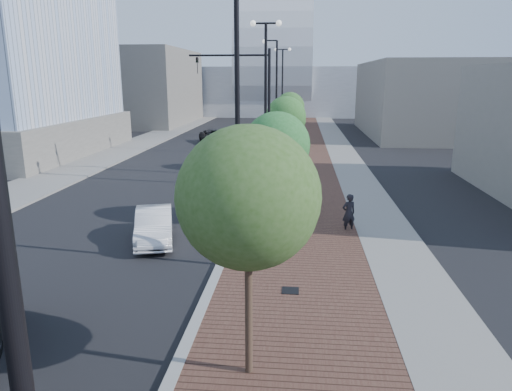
{
  "coord_description": "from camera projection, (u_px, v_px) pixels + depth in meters",
  "views": [
    {
      "loc": [
        2.58,
        -4.8,
        6.24
      ],
      "look_at": [
        1.0,
        12.0,
        2.0
      ],
      "focal_mm": 32.89,
      "sensor_mm": 36.0,
      "label": 1
    }
  ],
  "objects": [
    {
      "name": "utility_cover_2",
      "position": [
        295.0,
        198.0,
        24.49
      ],
      "size": [
        0.5,
        0.5,
        0.02
      ],
      "primitive_type": "cube",
      "color": "black",
      "rests_on": "sidewalk"
    },
    {
      "name": "commercial_block_nw",
      "position": [
        138.0,
        87.0,
        64.92
      ],
      "size": [
        14.0,
        20.0,
        10.0
      ],
      "primitive_type": "cube",
      "color": "slate",
      "rests_on": "ground"
    },
    {
      "name": "tree_1",
      "position": [
        278.0,
        145.0,
        19.9
      ],
      "size": [
        2.84,
        2.84,
        4.89
      ],
      "color": "#382619",
      "rests_on": "ground"
    },
    {
      "name": "concrete_strip",
      "position": [
        338.0,
        145.0,
        44.44
      ],
      "size": [
        2.4,
        140.0,
        0.13
      ],
      "primitive_type": "cube",
      "color": "slate",
      "rests_on": "ground"
    },
    {
      "name": "curb",
      "position": [
        273.0,
        144.0,
        45.0
      ],
      "size": [
        0.3,
        140.0,
        0.14
      ],
      "primitive_type": "cube",
      "color": "gray",
      "rests_on": "ground"
    },
    {
      "name": "streetlight_3",
      "position": [
        275.0,
        102.0,
        38.12
      ],
      "size": [
        1.44,
        0.56,
        9.21
      ],
      "color": "black",
      "rests_on": "ground"
    },
    {
      "name": "west_sidewalk",
      "position": [
        141.0,
        143.0,
        46.18
      ],
      "size": [
        4.0,
        140.0,
        0.12
      ],
      "primitive_type": "cube",
      "color": "slate",
      "rests_on": "ground"
    },
    {
      "name": "traffic_mast",
      "position": [
        255.0,
        99.0,
        29.34
      ],
      "size": [
        5.09,
        0.2,
        8.0
      ],
      "color": "black",
      "rests_on": "ground"
    },
    {
      "name": "commercial_block_ne",
      "position": [
        422.0,
        99.0,
        52.24
      ],
      "size": [
        12.0,
        22.0,
        8.0
      ],
      "primitive_type": "cube",
      "color": "slate",
      "rests_on": "ground"
    },
    {
      "name": "white_sedan",
      "position": [
        154.0,
        225.0,
        18.32
      ],
      "size": [
        2.37,
        4.14,
        1.29
      ],
      "primitive_type": "imported",
      "rotation": [
        0.0,
        0.0,
        0.27
      ],
      "color": "silver",
      "rests_on": "ground"
    },
    {
      "name": "streetlight_4",
      "position": [
        282.0,
        92.0,
        49.58
      ],
      "size": [
        1.72,
        0.56,
        9.28
      ],
      "color": "black",
      "rests_on": "ground"
    },
    {
      "name": "dark_car_mid",
      "position": [
        214.0,
        136.0,
        46.11
      ],
      "size": [
        3.92,
        5.15,
        1.3
      ],
      "primitive_type": "imported",
      "rotation": [
        0.0,
        0.0,
        0.43
      ],
      "color": "black",
      "rests_on": "ground"
    },
    {
      "name": "pedestrian",
      "position": [
        349.0,
        213.0,
        19.37
      ],
      "size": [
        0.7,
        0.59,
        1.63
      ],
      "primitive_type": "imported",
      "rotation": [
        0.0,
        0.0,
        3.55
      ],
      "color": "black",
      "rests_on": "ground"
    },
    {
      "name": "utility_cover_1",
      "position": [
        290.0,
        290.0,
        13.86
      ],
      "size": [
        0.5,
        0.5,
        0.02
      ],
      "primitive_type": "cube",
      "color": "black",
      "rests_on": "sidewalk"
    },
    {
      "name": "tree_2",
      "position": [
        286.0,
        117.0,
        31.43
      ],
      "size": [
        2.7,
        2.7,
        5.08
      ],
      "color": "#382619",
      "rests_on": "ground"
    },
    {
      "name": "tree_3",
      "position": [
        290.0,
        107.0,
        43.03
      ],
      "size": [
        2.64,
        2.64,
        5.01
      ],
      "color": "#382619",
      "rests_on": "ground"
    },
    {
      "name": "convention_center",
      "position": [
        277.0,
        79.0,
        87.19
      ],
      "size": [
        50.0,
        30.0,
        50.0
      ],
      "color": "#A5A9AF",
      "rests_on": "ground"
    },
    {
      "name": "sidewalk",
      "position": [
        309.0,
        145.0,
        44.68
      ],
      "size": [
        7.0,
        140.0,
        0.12
      ],
      "primitive_type": "cube",
      "color": "#4C2D23",
      "rests_on": "ground"
    },
    {
      "name": "streetlight_0",
      "position": [
        9.0,
        290.0,
        3.23
      ],
      "size": [
        1.72,
        0.56,
        9.28
      ],
      "color": "black",
      "rests_on": "ground"
    },
    {
      "name": "streetlight_1",
      "position": [
        234.0,
        139.0,
        14.94
      ],
      "size": [
        1.44,
        0.56,
        9.21
      ],
      "color": "black",
      "rests_on": "ground"
    },
    {
      "name": "dark_car_far",
      "position": [
        248.0,
        142.0,
        42.08
      ],
      "size": [
        1.94,
        4.74,
        1.38
      ],
      "primitive_type": "imported",
      "rotation": [
        0.0,
        0.0,
        0.0
      ],
      "color": "black",
      "rests_on": "ground"
    },
    {
      "name": "streetlight_2",
      "position": [
        266.0,
        104.0,
        26.4
      ],
      "size": [
        1.72,
        0.56,
        9.28
      ],
      "color": "black",
      "rests_on": "ground"
    },
    {
      "name": "tree_0",
      "position": [
        251.0,
        198.0,
        9.16
      ],
      "size": [
        2.86,
        2.86,
        5.41
      ],
      "color": "#382619",
      "rests_on": "ground"
    }
  ]
}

